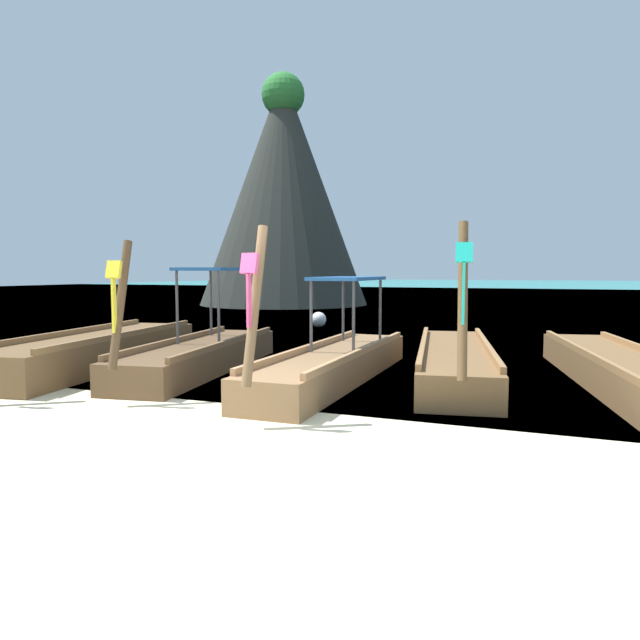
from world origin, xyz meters
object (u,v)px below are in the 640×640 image
longtail_boat_violet_ribbon (624,373)px  longtail_boat_yellow_ribbon (201,353)px  longtail_boat_pink_ribbon (335,362)px  longtail_boat_turquoise_ribbon (454,361)px  longtail_boat_red_ribbon (97,351)px  karst_rock (279,197)px  mooring_buoy_near (319,320)px

longtail_boat_violet_ribbon → longtail_boat_yellow_ribbon: bearing=-172.7°
longtail_boat_pink_ribbon → longtail_boat_turquoise_ribbon: (1.81, 1.13, -0.04)m
longtail_boat_red_ribbon → karst_rock: karst_rock is taller
longtail_boat_violet_ribbon → longtail_boat_red_ribbon: bearing=-171.4°
longtail_boat_violet_ribbon → mooring_buoy_near: bearing=136.8°
longtail_boat_turquoise_ribbon → karst_rock: size_ratio=0.49×
longtail_boat_yellow_ribbon → longtail_boat_turquoise_ribbon: (4.45, 1.11, -0.05)m
longtail_boat_violet_ribbon → karst_rock: bearing=128.1°
longtail_boat_yellow_ribbon → longtail_boat_violet_ribbon: longtail_boat_violet_ribbon is taller
longtail_boat_red_ribbon → mooring_buoy_near: (0.93, 9.02, -0.07)m
karst_rock → longtail_boat_pink_ribbon: bearing=-62.0°
longtail_boat_red_ribbon → karst_rock: size_ratio=0.49×
longtail_boat_turquoise_ribbon → karst_rock: 23.71m
longtail_boat_turquoise_ribbon → longtail_boat_violet_ribbon: bearing=-4.3°
longtail_boat_red_ribbon → longtail_boat_pink_ribbon: 4.68m
longtail_boat_turquoise_ribbon → longtail_boat_violet_ribbon: (2.61, -0.20, -0.00)m
longtail_boat_pink_ribbon → mooring_buoy_near: longtail_boat_pink_ribbon is taller
longtail_boat_red_ribbon → longtail_boat_pink_ribbon: size_ratio=1.01×
longtail_boat_red_ribbon → longtail_boat_turquoise_ribbon: (6.47, 1.58, -0.05)m
longtail_boat_red_ribbon → mooring_buoy_near: 9.07m
longtail_boat_turquoise_ribbon → longtail_boat_violet_ribbon: longtail_boat_violet_ribbon is taller
longtail_boat_pink_ribbon → karst_rock: size_ratio=0.49×
longtail_boat_pink_ribbon → longtail_boat_red_ribbon: bearing=-174.6°
longtail_boat_violet_ribbon → karst_rock: 25.36m
longtail_boat_turquoise_ribbon → karst_rock: (-12.63, 19.25, 5.67)m
longtail_boat_red_ribbon → mooring_buoy_near: size_ratio=12.20×
longtail_boat_pink_ribbon → longtail_boat_turquoise_ribbon: 2.14m
karst_rock → longtail_boat_turquoise_ribbon: bearing=-56.7°
longtail_boat_red_ribbon → karst_rock: 22.44m
longtail_boat_turquoise_ribbon → mooring_buoy_near: size_ratio=12.24×
longtail_boat_red_ribbon → mooring_buoy_near: bearing=84.1°
longtail_boat_red_ribbon → longtail_boat_violet_ribbon: (9.08, 1.38, -0.05)m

